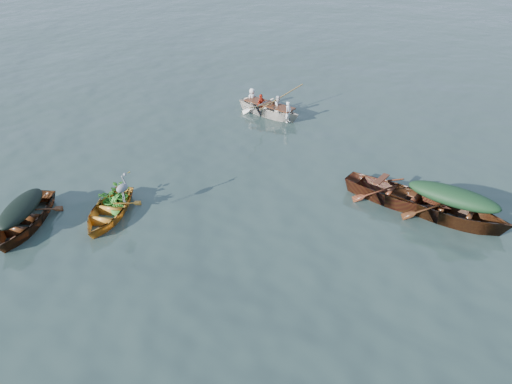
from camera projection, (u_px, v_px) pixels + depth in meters
ground at (199, 270)px, 12.87m from camera, size 140.00×140.00×0.00m
yellow_dinghy at (109, 218)px, 14.92m from camera, size 2.76×3.55×0.89m
dark_covered_boat at (26, 227)px, 14.49m from camera, size 3.27×4.04×0.98m
green_tarp_boat at (448, 220)px, 14.80m from camera, size 4.88×1.74×1.15m
open_wooden_boat at (395, 204)px, 15.58m from camera, size 4.68×1.48×1.11m
rowed_boat at (269, 116)px, 21.67m from camera, size 4.30×1.42×1.01m
dark_tarp_cover at (21, 207)px, 14.14m from camera, size 1.80×2.22×0.40m
green_tarp_cover at (453, 196)px, 14.36m from camera, size 2.68×0.96×0.52m
thwart_benches at (398, 188)px, 15.28m from camera, size 2.34×0.89×0.04m
heron at (123, 193)px, 14.41m from camera, size 0.43×0.48×0.92m
dinghy_weeds at (114, 187)px, 14.99m from camera, size 1.04×1.12×0.60m
rowers at (270, 96)px, 21.21m from camera, size 3.02×1.25×0.76m
oars at (270, 104)px, 21.39m from camera, size 0.69×2.62×0.06m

